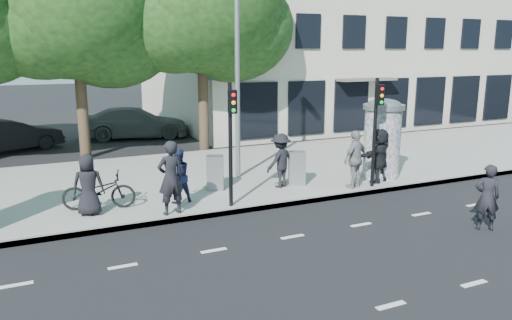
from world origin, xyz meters
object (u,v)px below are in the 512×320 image
ped_f (380,155)px  car_mid (11,136)px  street_lamp (238,36)px  ped_e (355,159)px  traffic_pole_far (376,121)px  man_road (487,197)px  cabinet_left (215,173)px  bicycle (99,191)px  ad_column_right (382,137)px  cabinet_right (297,168)px  car_right (135,123)px  ped_b (171,178)px  ped_c (178,176)px  ped_d (281,161)px  ped_a (88,185)px  traffic_pole_near (231,132)px

ped_f → car_mid: size_ratio=0.42×
street_lamp → ped_e: bearing=-43.8°
traffic_pole_far → car_mid: 15.78m
man_road → cabinet_left: 7.61m
bicycle → car_mid: size_ratio=0.46×
ad_column_right → traffic_pole_far: (-1.00, -0.91, 0.69)m
street_lamp → cabinet_right: 4.61m
car_mid → car_right: (5.60, 1.17, 0.08)m
ped_b → ped_f: size_ratio=1.12×
ped_c → ped_d: size_ratio=0.91×
ped_c → ped_a: bearing=-6.3°
ped_f → car_mid: ped_f is taller
cabinet_left → car_mid: bearing=143.0°
ped_d → ped_f: ped_f is taller
traffic_pole_far → ped_f: size_ratio=1.93×
traffic_pole_far → street_lamp: street_lamp is taller
car_mid → ped_c: bearing=179.9°
ped_c → bicycle: 2.16m
ped_c → car_mid: size_ratio=0.37×
ped_e → ped_b: bearing=-17.5°
street_lamp → ped_c: bearing=-144.2°
ad_column_right → traffic_pole_near: size_ratio=0.78×
ad_column_right → street_lamp: street_lamp is taller
ped_a → ped_b: size_ratio=0.83×
cabinet_right → ped_f: bearing=4.2°
traffic_pole_near → car_right: traffic_pole_near is taller
ped_d → cabinet_left: 2.07m
ad_column_right → ped_d: 3.72m
street_lamp → car_right: size_ratio=1.52×
ped_b → ped_e: (5.88, 0.10, -0.07)m
ad_column_right → car_right: ad_column_right is taller
ped_a → traffic_pole_near: bearing=179.9°
car_mid → street_lamp: bearing=-163.9°
traffic_pole_near → man_road: traffic_pole_near is taller
ped_a → ped_c: 2.41m
man_road → cabinet_right: man_road is taller
ped_a → ad_column_right: bearing=-166.4°
ped_d → ad_column_right: bearing=155.4°
ad_column_right → ped_d: (-3.67, 0.30, -0.54)m
man_road → ped_a: bearing=3.4°
traffic_pole_far → cabinet_right: traffic_pole_far is taller
traffic_pole_near → ped_f: bearing=4.3°
ped_f → man_road: bearing=67.2°
ped_d → bicycle: (-5.48, 0.08, -0.34)m
ped_d → car_right: ped_d is taller
ped_b → traffic_pole_near: bearing=168.4°
ped_a → car_right: ped_a is taller
ped_d → bicycle: bearing=-20.8°
man_road → ped_d: bearing=-27.2°
ad_column_right → traffic_pole_near: bearing=-171.1°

